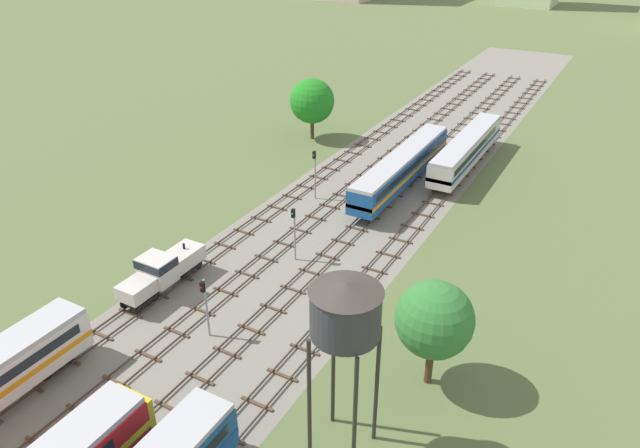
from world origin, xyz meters
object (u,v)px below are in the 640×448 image
signal_post_mid (294,227)px  signal_post_near (315,168)px  shunter_loco_far_left_midfar (161,270)px  diesel_railcar_centre_farther (467,148)px  water_tower (346,312)px  passenger_coach_centre_left_far (402,166)px  signal_post_nearest (205,301)px

signal_post_mid → signal_post_near: bearing=111.6°
shunter_loco_far_left_midfar → signal_post_near: 21.40m
signal_post_near → signal_post_mid: (4.68, -11.84, -0.21)m
diesel_railcar_centre_farther → water_tower: water_tower is taller
passenger_coach_centre_left_far → water_tower: 37.84m
water_tower → passenger_coach_centre_left_far: bearing=107.1°
passenger_coach_centre_left_far → signal_post_nearest: signal_post_nearest is taller
diesel_railcar_centre_farther → signal_post_nearest: size_ratio=4.12×
diesel_railcar_centre_farther → water_tower: (6.23, -44.34, 7.16)m
passenger_coach_centre_left_far → signal_post_near: 10.22m
signal_post_mid → diesel_railcar_centre_farther: bearing=75.9°
signal_post_near → signal_post_mid: signal_post_near is taller
signal_post_nearest → shunter_loco_far_left_midfar: bearing=157.8°
passenger_coach_centre_left_far → diesel_railcar_centre_farther: bearing=62.0°
passenger_coach_centre_left_far → water_tower: size_ratio=1.90×
passenger_coach_centre_left_far → water_tower: (10.91, -35.52, 7.14)m
shunter_loco_far_left_midfar → diesel_railcar_centre_farther: (14.05, 37.39, 0.59)m
diesel_railcar_centre_farther → signal_post_mid: signal_post_mid is taller
shunter_loco_far_left_midfar → signal_post_nearest: 7.68m
signal_post_mid → shunter_loco_far_left_midfar: bearing=-126.9°
diesel_railcar_centre_farther → water_tower: bearing=-82.0°
water_tower → signal_post_nearest: (-13.26, 4.09, -6.57)m
shunter_loco_far_left_midfar → signal_post_mid: size_ratio=1.60×
shunter_loco_far_left_midfar → signal_post_near: size_ratio=1.49×
signal_post_near → diesel_railcar_centre_farther: bearing=54.1°
passenger_coach_centre_left_far → signal_post_mid: (-2.34, -19.19, 0.75)m
shunter_loco_far_left_midfar → diesel_railcar_centre_farther: diesel_railcar_centre_farther is taller
signal_post_nearest → signal_post_near: bearing=101.0°
diesel_railcar_centre_farther → signal_post_mid: size_ratio=3.88×
passenger_coach_centre_left_far → shunter_loco_far_left_midfar: bearing=-108.2°
passenger_coach_centre_left_far → signal_post_nearest: 31.52m
shunter_loco_far_left_midfar → water_tower: bearing=-18.9°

